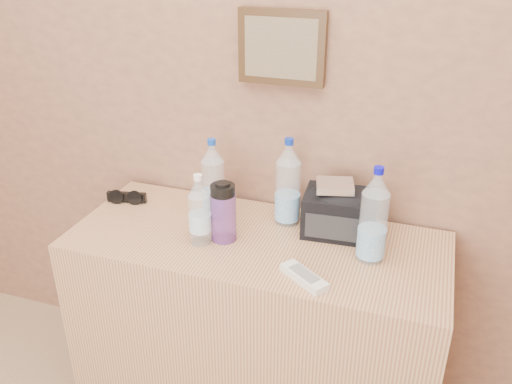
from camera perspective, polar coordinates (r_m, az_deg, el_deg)
picture_frame at (r=1.87m, az=2.72°, el=14.94°), size 0.30×0.03×0.25m
dresser at (r=2.09m, az=0.01°, el=-14.43°), size 1.29×0.54×0.81m
pet_large_b at (r=1.90m, az=3.37°, el=0.61°), size 0.09×0.09×0.32m
pet_large_c at (r=1.95m, az=-4.53°, el=0.95°), size 0.08×0.08×0.30m
pet_large_d at (r=1.72m, az=12.26°, el=-2.88°), size 0.09×0.09×0.32m
pet_small at (r=1.79m, az=-5.95°, el=-2.25°), size 0.07×0.07×0.25m
nalgene_bottle at (r=1.81m, az=-3.46°, el=-2.10°), size 0.09×0.09×0.21m
sunglasses at (r=2.15m, az=-13.44°, el=-0.53°), size 0.16×0.09×0.04m
ac_remote at (r=1.66m, az=5.08°, el=-8.90°), size 0.17×0.14×0.02m
toiletry_bag at (r=1.88m, az=8.83°, el=-1.97°), size 0.26×0.19×0.17m
foil_packet at (r=1.83m, az=8.30°, el=0.66°), size 0.14×0.13×0.03m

